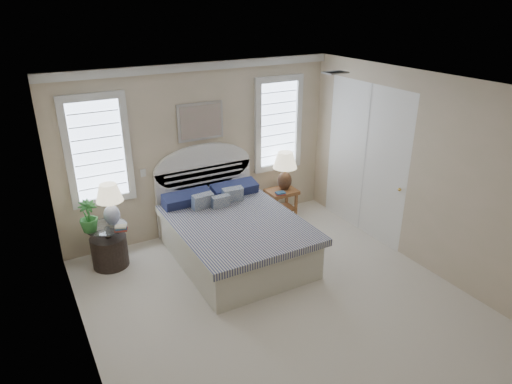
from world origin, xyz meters
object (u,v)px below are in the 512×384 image
object	(u,v)px
bed	(232,232)
lamp_right	(285,167)
side_table_left	(109,242)
lamp_left	(110,200)
nightstand_right	(282,198)
floor_pot	(110,251)

from	to	relation	value
bed	lamp_right	world-z (taller)	bed
side_table_left	lamp_left	xyz separation A→B (m)	(0.10, 0.04, 0.61)
bed	nightstand_right	size ratio (longest dim) A/B	4.29
lamp_left	lamp_right	size ratio (longest dim) A/B	0.91
lamp_left	lamp_right	world-z (taller)	lamp_left
side_table_left	nightstand_right	xyz separation A→B (m)	(2.95, 0.10, -0.00)
side_table_left	floor_pot	size ratio (longest dim) A/B	1.25
nightstand_right	lamp_right	bearing A→B (deg)	25.17
bed	lamp_left	world-z (taller)	bed
lamp_left	lamp_right	distance (m)	2.92
lamp_left	lamp_right	bearing A→B (deg)	1.75
floor_pot	bed	bearing A→B (deg)	-19.80
nightstand_right	lamp_left	world-z (taller)	lamp_left
nightstand_right	lamp_left	distance (m)	2.91
side_table_left	nightstand_right	world-z (taller)	side_table_left
side_table_left	lamp_right	xyz separation A→B (m)	(3.02, 0.13, 0.55)
lamp_left	side_table_left	bearing A→B (deg)	-156.32
side_table_left	lamp_right	distance (m)	3.07
floor_pot	lamp_left	distance (m)	0.78
bed	side_table_left	world-z (taller)	bed
lamp_right	side_table_left	bearing A→B (deg)	-177.46
side_table_left	floor_pot	bearing A→B (deg)	141.57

